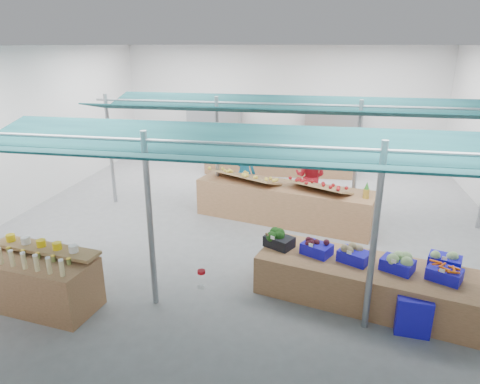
{
  "coord_description": "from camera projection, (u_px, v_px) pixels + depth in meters",
  "views": [
    {
      "loc": [
        1.67,
        -9.98,
        4.24
      ],
      "look_at": [
        0.02,
        -1.6,
        1.27
      ],
      "focal_mm": 32.0,
      "sensor_mm": 36.0,
      "label": 1
    }
  ],
  "objects": [
    {
      "name": "vendor_left",
      "position": [
        244.0,
        173.0,
        11.78
      ],
      "size": [
        0.72,
        0.56,
        1.76
      ],
      "primitive_type": "imported",
      "rotation": [
        0.0,
        0.0,
        2.9
      ],
      "color": "#15648D",
      "rests_on": "floor"
    },
    {
      "name": "back_shelving_right",
      "position": [
        332.0,
        136.0,
        15.81
      ],
      "size": [
        2.0,
        0.5,
        2.0
      ],
      "primitive_type": "cube",
      "color": "#B23F33",
      "rests_on": "floor"
    },
    {
      "name": "bottle_shelf",
      "position": [
        40.0,
        280.0,
        7.19
      ],
      "size": [
        2.07,
        1.4,
        1.16
      ],
      "rotation": [
        0.0,
        0.0,
        -0.13
      ],
      "color": "brown",
      "rests_on": "floor"
    },
    {
      "name": "hall",
      "position": [
        261.0,
        107.0,
        11.4
      ],
      "size": [
        13.0,
        13.0,
        13.0
      ],
      "color": "silver",
      "rests_on": "ground"
    },
    {
      "name": "back_shelving_left",
      "position": [
        214.0,
        132.0,
        16.63
      ],
      "size": [
        2.0,
        0.5,
        2.0
      ],
      "primitive_type": "cube",
      "color": "#B23F33",
      "rests_on": "floor"
    },
    {
      "name": "sparrow",
      "position": [
        269.0,
        235.0,
        7.74
      ],
      "size": [
        0.12,
        0.09,
        0.11
      ],
      "rotation": [
        0.0,
        0.0,
        -0.49
      ],
      "color": "brown",
      "rests_on": "crate_broccoli"
    },
    {
      "name": "crate_celeriac",
      "position": [
        354.0,
        254.0,
        7.28
      ],
      "size": [
        0.61,
        0.54,
        0.31
      ],
      "rotation": [
        0.0,
        0.0,
        -0.49
      ],
      "color": "#1711BC",
      "rests_on": "veg_counter"
    },
    {
      "name": "awnings",
      "position": [
        276.0,
        123.0,
        8.27
      ],
      "size": [
        9.5,
        7.08,
        0.3
      ],
      "color": "black",
      "rests_on": "pole_grid"
    },
    {
      "name": "veg_counter",
      "position": [
        364.0,
        282.0,
        7.36
      ],
      "size": [
        3.8,
        2.04,
        0.7
      ],
      "primitive_type": "cube",
      "rotation": [
        0.0,
        0.0,
        -0.24
      ],
      "color": "brown",
      "rests_on": "floor"
    },
    {
      "name": "pole_ribbon",
      "position": [
        201.0,
        273.0,
        6.21
      ],
      "size": [
        0.12,
        0.12,
        0.28
      ],
      "color": "#B50C15",
      "rests_on": "pole_grid"
    },
    {
      "name": "pole_grid",
      "position": [
        274.0,
        171.0,
        8.59
      ],
      "size": [
        10.0,
        4.6,
        3.0
      ],
      "color": "gray",
      "rests_on": "floor"
    },
    {
      "name": "crate_broccoli",
      "position": [
        279.0,
        239.0,
        7.82
      ],
      "size": [
        0.61,
        0.54,
        0.35
      ],
      "rotation": [
        0.0,
        0.0,
        -0.49
      ],
      "color": "black",
      "rests_on": "veg_counter"
    },
    {
      "name": "apple_heap_yellow",
      "position": [
        244.0,
        175.0,
        10.79
      ],
      "size": [
        2.01,
        1.5,
        0.27
      ],
      "rotation": [
        0.0,
        0.0,
        -0.48
      ],
      "color": "#997247",
      "rests_on": "fruit_counter"
    },
    {
      "name": "fruit_counter",
      "position": [
        283.0,
        203.0,
        10.67
      ],
      "size": [
        4.51,
        2.06,
        0.94
      ],
      "primitive_type": "cube",
      "rotation": [
        0.0,
        0.0,
        -0.24
      ],
      "color": "brown",
      "rests_on": "floor"
    },
    {
      "name": "apple_heap_red",
      "position": [
        319.0,
        185.0,
        10.02
      ],
      "size": [
        1.65,
        1.31,
        0.27
      ],
      "rotation": [
        0.0,
        0.0,
        -0.48
      ],
      "color": "#997247",
      "rests_on": "fruit_counter"
    },
    {
      "name": "pineapple",
      "position": [
        366.0,
        191.0,
        9.58
      ],
      "size": [
        0.14,
        0.14,
        0.39
      ],
      "rotation": [
        0.0,
        0.0,
        -0.48
      ],
      "color": "#8C6019",
      "rests_on": "fruit_counter"
    },
    {
      "name": "floor",
      "position": [
        251.0,
        219.0,
        10.94
      ],
      "size": [
        13.0,
        13.0,
        0.0
      ],
      "primitive_type": "plane",
      "color": "slate",
      "rests_on": "ground"
    },
    {
      "name": "crate_cabbage",
      "position": [
        398.0,
        262.0,
        6.99
      ],
      "size": [
        0.61,
        0.54,
        0.35
      ],
      "rotation": [
        0.0,
        0.0,
        -0.49
      ],
      "color": "#1711BC",
      "rests_on": "veg_counter"
    },
    {
      "name": "crate_beets",
      "position": [
        317.0,
        247.0,
        7.54
      ],
      "size": [
        0.61,
        0.54,
        0.29
      ],
      "rotation": [
        0.0,
        0.0,
        -0.49
      ],
      "color": "#1711BC",
      "rests_on": "veg_counter"
    },
    {
      "name": "far_counter",
      "position": [
        279.0,
        160.0,
        14.67
      ],
      "size": [
        5.07,
        1.25,
        0.91
      ],
      "primitive_type": "cube",
      "rotation": [
        0.0,
        0.0,
        0.05
      ],
      "color": "brown",
      "rests_on": "floor"
    },
    {
      "name": "vendor_right",
      "position": [
        310.0,
        176.0,
        11.45
      ],
      "size": [
        0.99,
        0.85,
        1.76
      ],
      "primitive_type": "imported",
      "rotation": [
        0.0,
        0.0,
        2.9
      ],
      "color": "#A8141F",
      "rests_on": "floor"
    },
    {
      "name": "crate_stack",
      "position": [
        413.0,
        314.0,
        6.56
      ],
      "size": [
        0.54,
        0.4,
        0.62
      ],
      "primitive_type": "cube",
      "rotation": [
        0.0,
        0.0,
        -0.08
      ],
      "color": "#1711BC",
      "rests_on": "floor"
    },
    {
      "name": "crate_carrots",
      "position": [
        444.0,
        273.0,
        6.73
      ],
      "size": [
        0.61,
        0.54,
        0.29
      ],
      "rotation": [
        0.0,
        0.0,
        -0.49
      ],
      "color": "#1711BC",
      "rests_on": "veg_counter"
    },
    {
      "name": "crate_extra",
      "position": [
        445.0,
        259.0,
        7.1
      ],
      "size": [
        0.59,
        0.5,
        0.32
      ],
      "rotation": [
        0.0,
        0.0,
        -0.35
      ],
      "color": "#1711BC",
      "rests_on": "veg_counter"
    }
  ]
}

